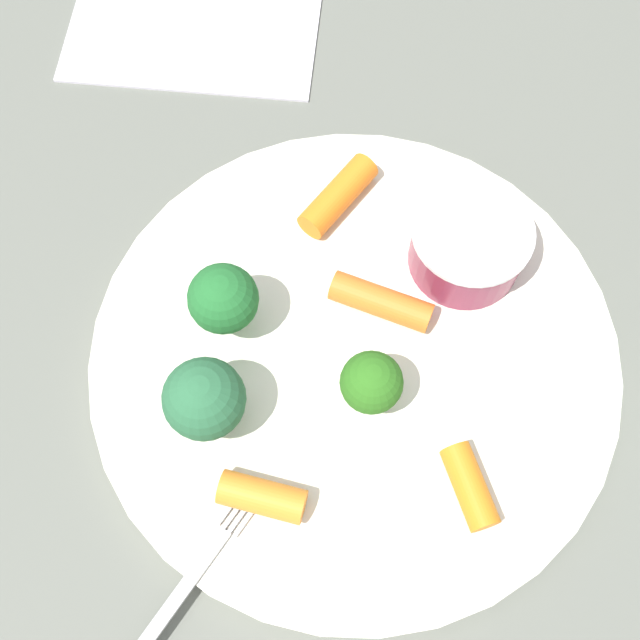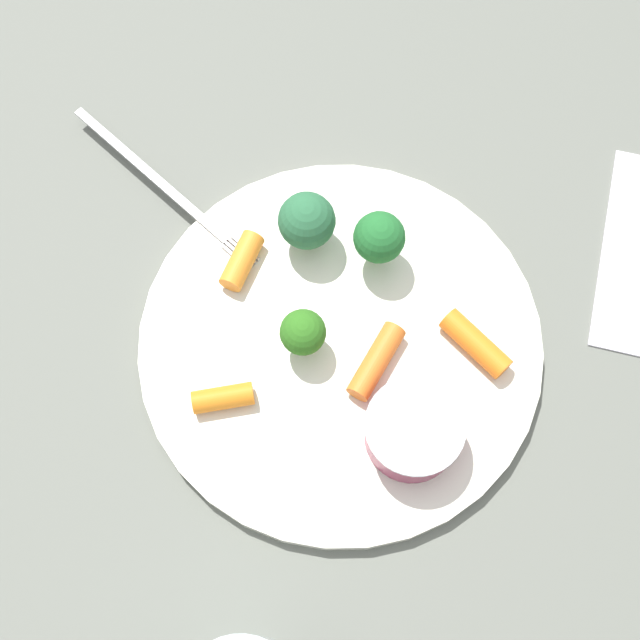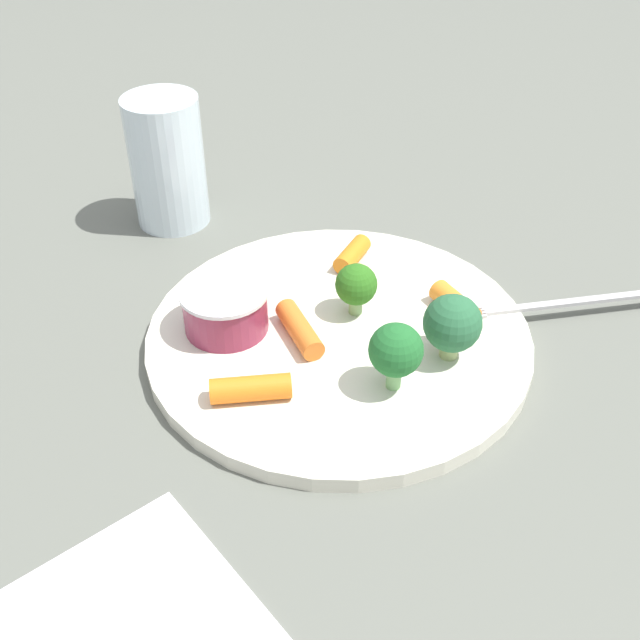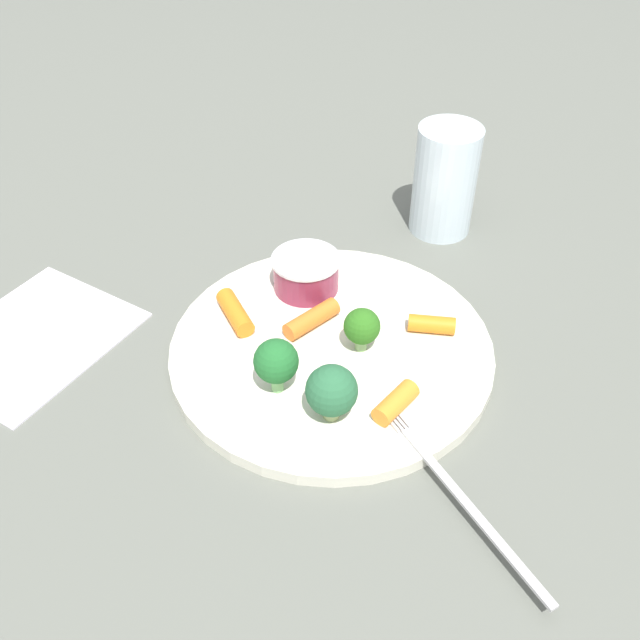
% 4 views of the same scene
% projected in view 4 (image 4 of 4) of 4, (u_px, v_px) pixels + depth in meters
% --- Properties ---
extents(ground_plane, '(2.40, 2.40, 0.00)m').
position_uv_depth(ground_plane, '(331.00, 354.00, 0.63)').
color(ground_plane, '#5F6259').
extents(plate, '(0.28, 0.28, 0.01)m').
position_uv_depth(plate, '(331.00, 349.00, 0.62)').
color(plate, silver).
rests_on(plate, ground_plane).
extents(sauce_cup, '(0.07, 0.07, 0.03)m').
position_uv_depth(sauce_cup, '(306.00, 273.00, 0.67)').
color(sauce_cup, '#842A45').
rests_on(sauce_cup, plate).
extents(broccoli_floret_0, '(0.04, 0.04, 0.05)m').
position_uv_depth(broccoli_floret_0, '(276.00, 362.00, 0.56)').
color(broccoli_floret_0, '#7FBA72').
rests_on(broccoli_floret_0, plate).
extents(broccoli_floret_1, '(0.04, 0.04, 0.05)m').
position_uv_depth(broccoli_floret_1, '(332.00, 391.00, 0.54)').
color(broccoli_floret_1, '#9AAD6D').
rests_on(broccoli_floret_1, plate).
extents(broccoli_floret_2, '(0.03, 0.03, 0.04)m').
position_uv_depth(broccoli_floret_2, '(362.00, 328.00, 0.60)').
color(broccoli_floret_2, '#85AB6E').
rests_on(broccoli_floret_2, plate).
extents(carrot_stick_0, '(0.05, 0.05, 0.02)m').
position_uv_depth(carrot_stick_0, '(235.00, 312.00, 0.64)').
color(carrot_stick_0, orange).
rests_on(carrot_stick_0, plate).
extents(carrot_stick_1, '(0.05, 0.05, 0.02)m').
position_uv_depth(carrot_stick_1, '(312.00, 319.00, 0.63)').
color(carrot_stick_1, orange).
rests_on(carrot_stick_1, plate).
extents(carrot_stick_2, '(0.02, 0.04, 0.02)m').
position_uv_depth(carrot_stick_2, '(432.00, 324.00, 0.63)').
color(carrot_stick_2, orange).
rests_on(carrot_stick_2, plate).
extents(carrot_stick_3, '(0.05, 0.04, 0.02)m').
position_uv_depth(carrot_stick_3, '(396.00, 403.00, 0.56)').
color(carrot_stick_3, orange).
rests_on(carrot_stick_3, plate).
extents(fork, '(0.15, 0.13, 0.00)m').
position_uv_depth(fork, '(456.00, 492.00, 0.50)').
color(fork, beige).
rests_on(fork, plate).
extents(drinking_glass, '(0.07, 0.07, 0.12)m').
position_uv_depth(drinking_glass, '(445.00, 181.00, 0.74)').
color(drinking_glass, silver).
rests_on(drinking_glass, ground_plane).
extents(napkin, '(0.20, 0.19, 0.00)m').
position_uv_depth(napkin, '(33.00, 338.00, 0.64)').
color(napkin, white).
rests_on(napkin, ground_plane).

